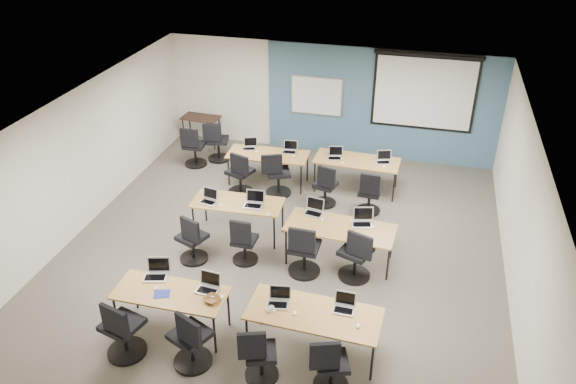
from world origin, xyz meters
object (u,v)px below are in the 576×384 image
(task_chair_5, at_px, (244,244))
(task_chair_8, at_px, (240,177))
(laptop_9, at_px, (290,149))
(spare_chair_b, at_px, (194,150))
(laptop_6, at_px, (314,210))
(task_chair_9, at_px, (277,177))
(utility_table, at_px, (201,120))
(laptop_8, at_px, (250,146))
(laptop_11, at_px, (384,159))
(whiteboard, at_px, (316,96))
(task_chair_0, at_px, (122,333))
(laptop_4, at_px, (209,199))
(laptop_7, at_px, (362,220))
(projector_screen, at_px, (425,88))
(task_chair_10, at_px, (325,189))
(training_table_mid_right, at_px, (340,229))
(task_chair_6, at_px, (304,254))
(task_chair_7, at_px, (356,258))
(training_table_front_right, at_px, (314,315))
(training_table_back_left, at_px, (268,156))
(task_chair_3, at_px, (330,368))
(task_chair_1, at_px, (191,343))
(laptop_1, at_px, (208,286))
(spare_chair_a, at_px, (217,145))
(training_table_mid_left, at_px, (238,204))
(laptop_2, at_px, (279,300))
(laptop_5, at_px, (254,202))
(laptop_3, at_px, (344,305))
(task_chair_4, at_px, (192,242))
(laptop_10, at_px, (335,155))
(training_table_back_right, at_px, (357,162))
(task_chair_2, at_px, (259,358))
(training_table_front_left, at_px, (171,295))
(task_chair_11, at_px, (369,196))

(task_chair_5, relative_size, task_chair_8, 0.93)
(laptop_9, distance_m, spare_chair_b, 2.43)
(laptop_6, relative_size, laptop_9, 1.09)
(task_chair_9, relative_size, utility_table, 1.09)
(laptop_8, relative_size, laptop_11, 0.99)
(whiteboard, relative_size, task_chair_5, 1.34)
(task_chair_0, relative_size, laptop_4, 3.36)
(laptop_7, xyz_separation_m, laptop_9, (-1.97, 2.50, -0.01))
(task_chair_9, bearing_deg, projector_screen, 17.19)
(task_chair_9, relative_size, task_chair_10, 1.06)
(training_table_mid_right, bearing_deg, task_chair_6, -131.03)
(task_chair_7, bearing_deg, whiteboard, 129.92)
(projector_screen, height_order, training_table_front_right, projector_screen)
(training_table_back_left, height_order, task_chair_3, task_chair_3)
(projector_screen, bearing_deg, training_table_front_right, -99.33)
(task_chair_1, xyz_separation_m, laptop_7, (1.94, 3.20, 0.37))
(laptop_6, bearing_deg, task_chair_5, -132.83)
(laptop_1, relative_size, spare_chair_a, 0.32)
(training_table_back_left, distance_m, laptop_11, 2.53)
(task_chair_7, bearing_deg, task_chair_3, -69.50)
(task_chair_5, distance_m, spare_chair_a, 4.21)
(training_table_mid_left, bearing_deg, laptop_2, -61.87)
(laptop_5, height_order, task_chair_8, task_chair_8)
(laptop_3, distance_m, laptop_8, 5.57)
(task_chair_4, relative_size, utility_table, 1.06)
(spare_chair_a, bearing_deg, training_table_mid_right, -55.57)
(laptop_4, height_order, task_chair_5, laptop_4)
(laptop_8, bearing_deg, laptop_10, -18.93)
(laptop_7, bearing_deg, whiteboard, 97.92)
(training_table_back_right, distance_m, task_chair_2, 5.68)
(projector_screen, bearing_deg, task_chair_6, -108.48)
(training_table_front_left, xyz_separation_m, training_table_mid_left, (0.12, 2.72, 0.00))
(laptop_4, distance_m, task_chair_7, 3.02)
(laptop_1, xyz_separation_m, laptop_2, (1.10, -0.04, -0.00))
(laptop_6, relative_size, spare_chair_a, 0.34)
(projector_screen, bearing_deg, laptop_5, -124.73)
(projector_screen, bearing_deg, laptop_4, -131.57)
(task_chair_4, bearing_deg, laptop_1, -36.41)
(training_table_front_left, height_order, laptop_7, laptop_7)
(task_chair_6, bearing_deg, task_chair_7, 7.07)
(laptop_9, height_order, task_chair_11, task_chair_11)
(projector_screen, height_order, laptop_6, projector_screen)
(laptop_7, bearing_deg, training_table_mid_right, -163.41)
(laptop_10, bearing_deg, task_chair_8, -169.70)
(training_table_mid_right, xyz_separation_m, laptop_10, (-0.59, 2.67, 0.10))
(laptop_2, height_order, task_chair_9, task_chair_9)
(laptop_7, height_order, task_chair_7, task_chair_7)
(task_chair_1, xyz_separation_m, task_chair_6, (1.05, 2.45, 0.00))
(laptop_2, height_order, task_chair_11, same)
(task_chair_0, relative_size, task_chair_11, 1.08)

